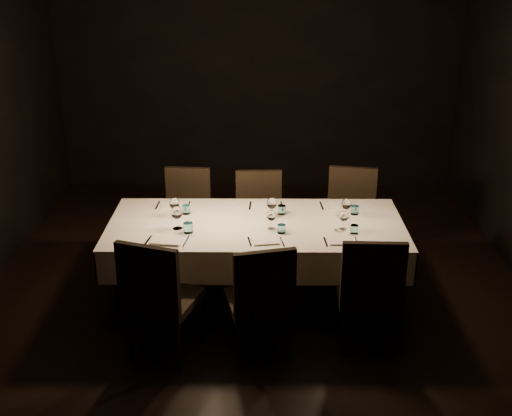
{
  "coord_description": "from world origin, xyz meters",
  "views": [
    {
      "loc": [
        0.04,
        -5.01,
        2.97
      ],
      "look_at": [
        0.0,
        0.0,
        0.9
      ],
      "focal_mm": 45.0,
      "sensor_mm": 36.0,
      "label": 1
    }
  ],
  "objects_px": {
    "chair_far_left": "(187,211)",
    "chair_far_right": "(351,214)",
    "chair_near_center": "(261,296)",
    "chair_near_left": "(158,295)",
    "dining_table": "(256,231)",
    "chair_near_right": "(370,289)",
    "chair_far_center": "(259,215)"
  },
  "relations": [
    {
      "from": "chair_near_left",
      "to": "chair_far_right",
      "type": "bearing_deg",
      "value": -117.12
    },
    {
      "from": "chair_near_center",
      "to": "chair_far_right",
      "type": "height_order",
      "value": "chair_far_right"
    },
    {
      "from": "chair_far_right",
      "to": "chair_far_left",
      "type": "bearing_deg",
      "value": -173.25
    },
    {
      "from": "chair_far_center",
      "to": "chair_far_right",
      "type": "xyz_separation_m",
      "value": [
        0.89,
        -0.01,
        0.02
      ]
    },
    {
      "from": "dining_table",
      "to": "chair_far_center",
      "type": "relative_size",
      "value": 2.69
    },
    {
      "from": "chair_far_right",
      "to": "chair_near_center",
      "type": "bearing_deg",
      "value": -108.47
    },
    {
      "from": "chair_near_left",
      "to": "chair_near_right",
      "type": "distance_m",
      "value": 1.6
    },
    {
      "from": "dining_table",
      "to": "chair_near_center",
      "type": "distance_m",
      "value": 0.85
    },
    {
      "from": "chair_near_right",
      "to": "dining_table",
      "type": "bearing_deg",
      "value": -38.41
    },
    {
      "from": "chair_far_center",
      "to": "chair_far_left",
      "type": "bearing_deg",
      "value": 170.2
    },
    {
      "from": "chair_far_left",
      "to": "chair_far_right",
      "type": "distance_m",
      "value": 1.61
    },
    {
      "from": "chair_near_left",
      "to": "chair_far_right",
      "type": "height_order",
      "value": "chair_near_left"
    },
    {
      "from": "chair_near_left",
      "to": "chair_near_center",
      "type": "relative_size",
      "value": 1.05
    },
    {
      "from": "chair_near_left",
      "to": "chair_near_right",
      "type": "height_order",
      "value": "chair_near_left"
    },
    {
      "from": "chair_near_left",
      "to": "chair_far_left",
      "type": "height_order",
      "value": "chair_near_left"
    },
    {
      "from": "chair_near_center",
      "to": "chair_far_right",
      "type": "bearing_deg",
      "value": -132.57
    },
    {
      "from": "chair_near_left",
      "to": "chair_near_right",
      "type": "xyz_separation_m",
      "value": [
        1.6,
        0.12,
        -0.01
      ]
    },
    {
      "from": "chair_far_left",
      "to": "chair_far_right",
      "type": "bearing_deg",
      "value": 1.06
    },
    {
      "from": "chair_far_center",
      "to": "chair_near_left",
      "type": "bearing_deg",
      "value": -117.1
    },
    {
      "from": "chair_near_center",
      "to": "chair_far_right",
      "type": "relative_size",
      "value": 0.99
    },
    {
      "from": "dining_table",
      "to": "chair_near_right",
      "type": "xyz_separation_m",
      "value": [
        0.87,
        -0.73,
        -0.15
      ]
    },
    {
      "from": "chair_far_left",
      "to": "chair_far_center",
      "type": "distance_m",
      "value": 0.72
    },
    {
      "from": "chair_near_right",
      "to": "chair_far_left",
      "type": "height_order",
      "value": "chair_near_right"
    },
    {
      "from": "chair_near_left",
      "to": "chair_far_right",
      "type": "relative_size",
      "value": 1.04
    },
    {
      "from": "chair_far_left",
      "to": "chair_near_center",
      "type": "bearing_deg",
      "value": -61.69
    },
    {
      "from": "chair_far_center",
      "to": "chair_near_center",
      "type": "bearing_deg",
      "value": -91.38
    },
    {
      "from": "chair_near_center",
      "to": "chair_near_right",
      "type": "relative_size",
      "value": 0.97
    },
    {
      "from": "dining_table",
      "to": "chair_far_left",
      "type": "xyz_separation_m",
      "value": [
        -0.69,
        0.85,
        -0.17
      ]
    },
    {
      "from": "chair_near_left",
      "to": "chair_far_center",
      "type": "distance_m",
      "value": 1.78
    },
    {
      "from": "chair_near_right",
      "to": "chair_far_right",
      "type": "distance_m",
      "value": 1.48
    },
    {
      "from": "chair_far_left",
      "to": "chair_far_center",
      "type": "relative_size",
      "value": 1.0
    },
    {
      "from": "chair_near_left",
      "to": "chair_far_center",
      "type": "height_order",
      "value": "chair_near_left"
    }
  ]
}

